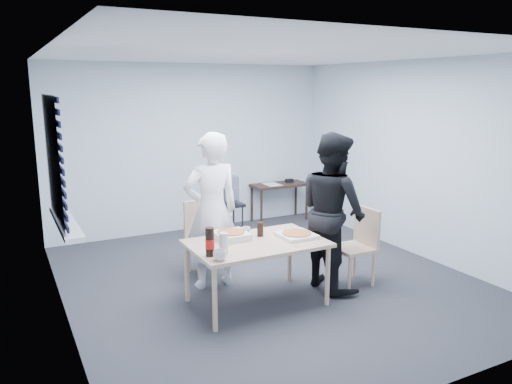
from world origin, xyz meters
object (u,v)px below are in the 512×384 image
chair_far (204,232)px  person_white (212,211)px  chair_right (359,241)px  side_table (279,188)px  stool (229,210)px  soda_bottle (210,242)px  backpack (229,190)px  mug_a (220,255)px  person_black (332,211)px  mug_b (246,231)px  dining_table (257,247)px

chair_far → person_white: size_ratio=0.50×
chair_right → side_table: 2.90m
person_white → stool: person_white is taller
soda_bottle → stool: bearing=62.1°
backpack → mug_a: size_ratio=3.24×
person_white → person_black: same height
stool → backpack: size_ratio=1.37×
chair_right → mug_b: size_ratio=8.90×
chair_far → side_table: (2.04, 1.68, 0.05)m
backpack → soda_bottle: soda_bottle is taller
chair_right → backpack: (-0.61, 2.29, 0.23)m
person_white → side_table: size_ratio=1.85×
mug_a → mug_b: size_ratio=1.23×
chair_right → soda_bottle: soda_bottle is taller
dining_table → mug_b: (-0.00, 0.24, 0.11)m
stool → mug_b: bearing=-109.2°
person_black → backpack: bearing=7.1°
chair_right → person_white: size_ratio=0.50×
mug_b → dining_table: bearing=-89.0°
stool → soda_bottle: bearing=-117.9°
chair_right → person_white: (-1.54, 0.71, 0.37)m
mug_b → backpack: bearing=70.7°
person_white → person_black: (1.20, -0.63, 0.00)m
dining_table → person_black: size_ratio=0.79×
chair_right → person_black: 0.51m
mug_a → soda_bottle: soda_bottle is taller
person_white → side_table: bearing=-134.8°
chair_far → mug_b: chair_far is taller
person_white → mug_b: bearing=118.3°
person_white → side_table: (2.12, 2.13, -0.32)m
chair_right → mug_a: bearing=-171.1°
dining_table → chair_far: (-0.15, 1.11, -0.10)m
chair_right → mug_b: 1.36m
stool → mug_a: (-1.26, -2.59, 0.29)m
chair_far → soda_bottle: 1.40m
chair_far → person_white: bearing=-99.5°
stool → mug_b: mug_b is taller
chair_right → side_table: chair_right is taller
stool → mug_a: mug_a is taller
chair_far → side_table: size_ratio=0.93×
chair_right → person_black: person_black is taller
backpack → person_black: bearing=-83.6°
mug_a → soda_bottle: 0.18m
person_white → stool: size_ratio=3.25×
dining_table → backpack: 2.35m
dining_table → chair_far: bearing=97.8°
backpack → mug_a: 2.87m
backpack → mug_a: backpack is taller
backpack → chair_far: bearing=-127.6°
stool → side_table: bearing=24.3°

